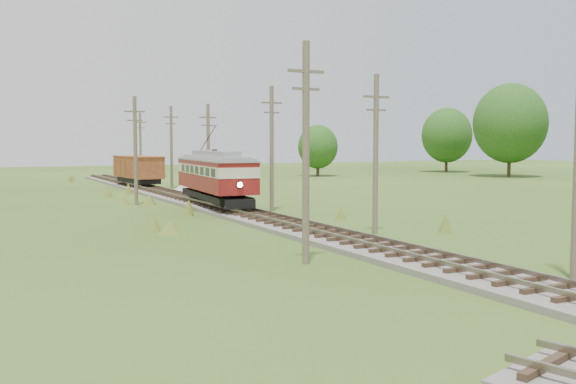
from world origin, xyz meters
TOP-DOWN VIEW (x-y plane):
  - railbed_main at (0.00, 34.00)m, footprint 3.60×96.00m
  - streetcar at (-0.00, 34.16)m, footprint 3.95×12.64m
  - gondola at (0.00, 58.06)m, footprint 3.62×9.12m
  - gravel_pile at (2.62, 49.08)m, footprint 3.37×3.58m
  - utility_pole_r_2 at (3.30, 18.00)m, footprint 1.60×0.30m
  - utility_pole_r_3 at (3.20, 31.00)m, footprint 1.60×0.30m
  - utility_pole_r_4 at (3.00, 44.00)m, footprint 1.60×0.30m
  - utility_pole_r_5 at (3.40, 57.00)m, footprint 1.60×0.30m
  - utility_pole_r_6 at (3.20, 70.00)m, footprint 1.60×0.30m
  - utility_pole_l_a at (-4.20, 12.00)m, footprint 1.60×0.30m
  - utility_pole_l_b at (-4.50, 40.00)m, footprint 1.60×0.30m
  - tree_right_4 at (54.00, 58.00)m, footprint 10.50×10.50m
  - tree_right_5 at (56.00, 74.00)m, footprint 8.40×8.40m
  - tree_mid_b at (30.00, 72.00)m, footprint 5.88×5.88m

SIDE VIEW (x-z plane):
  - railbed_main at x=0.00m, z-range -0.09..0.48m
  - gravel_pile at x=2.62m, z-range -0.04..1.19m
  - gondola at x=0.00m, z-range 0.68..3.64m
  - streetcar at x=0.00m, z-range -0.21..5.52m
  - utility_pole_r_4 at x=3.00m, z-range 0.12..8.52m
  - tree_mid_b at x=30.00m, z-range 0.54..8.12m
  - utility_pole_r_2 at x=3.30m, z-range 0.12..8.72m
  - utility_pole_l_b at x=-4.50m, z-range 0.12..8.72m
  - utility_pole_r_6 at x=3.20m, z-range 0.12..8.82m
  - utility_pole_r_5 at x=3.40m, z-range 0.13..9.03m
  - utility_pole_r_3 at x=3.20m, z-range 0.13..9.13m
  - utility_pole_l_a at x=-4.20m, z-range 0.13..9.13m
  - tree_right_5 at x=56.00m, z-range 0.78..11.60m
  - tree_right_4 at x=54.00m, z-range 0.98..14.51m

